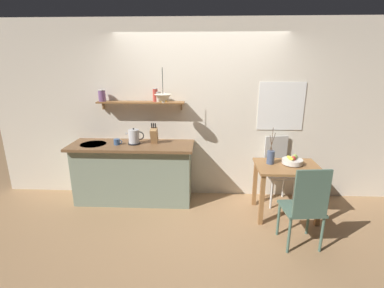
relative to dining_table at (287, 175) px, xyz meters
name	(u,v)px	position (x,y,z in m)	size (l,w,h in m)	color
ground_plane	(198,211)	(-1.22, 0.01, -0.60)	(14.00, 14.00, 0.00)	#A87F56
back_wall	(213,112)	(-1.01, 0.66, 0.75)	(6.80, 0.11, 2.70)	silver
kitchen_counter	(134,172)	(-2.22, 0.33, -0.13)	(1.83, 0.63, 0.92)	gray
wall_shelf	(138,99)	(-2.12, 0.50, 0.96)	(1.30, 0.20, 0.33)	brown
dining_table	(287,175)	(0.00, 0.00, 0.00)	(0.85, 0.63, 0.74)	#9E6B3D
dining_chair_near	(306,205)	(0.01, -0.75, -0.04)	(0.47, 0.45, 1.02)	#4C6B5B
dining_chair_far	(277,167)	(-0.02, 0.43, -0.04)	(0.48, 0.46, 1.01)	silver
fruit_bowl	(292,161)	(0.07, 0.05, 0.19)	(0.28, 0.28, 0.13)	silver
twig_vase	(271,157)	(-0.22, 0.07, 0.24)	(0.10, 0.10, 0.51)	#475675
electric_kettle	(134,137)	(-2.17, 0.33, 0.43)	(0.27, 0.18, 0.24)	black
knife_block	(154,135)	(-1.89, 0.38, 0.45)	(0.10, 0.17, 0.31)	tan
coffee_mug_by_sink	(117,142)	(-2.42, 0.27, 0.37)	(0.13, 0.09, 0.09)	#3D5B89
pendant_lamp	(163,99)	(-1.71, 0.18, 1.01)	(0.23, 0.23, 0.47)	black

